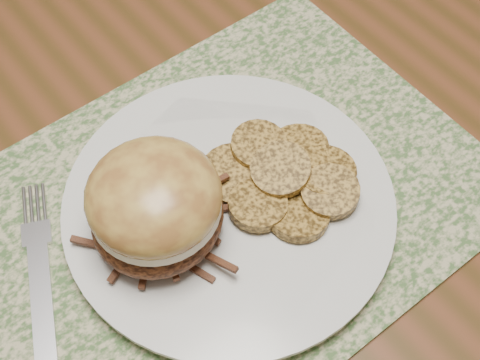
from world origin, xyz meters
The scene contains 5 objects.
placemat centered at (0.22, -0.15, 0.75)m, with size 0.45×0.33×0.00m, color #415F31.
dinner_plate centered at (0.22, -0.16, 0.76)m, with size 0.26×0.26×0.02m, color silver.
pork_sandwich centered at (0.16, -0.15, 0.81)m, with size 0.14×0.13×0.08m.
roasted_potatoes centered at (0.26, -0.17, 0.78)m, with size 0.14×0.14×0.03m.
fork centered at (0.06, -0.13, 0.76)m, with size 0.10×0.19×0.00m.
Camera 1 is at (0.05, -0.39, 1.24)m, focal length 50.00 mm.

